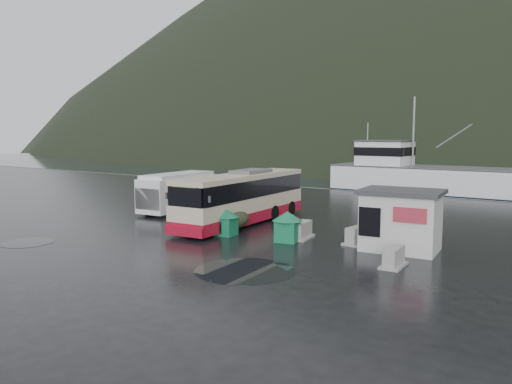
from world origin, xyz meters
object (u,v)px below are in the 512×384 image
Objects in this scene: dome_tent at (227,231)px; jersey_barrier_a at (302,238)px; coach_bus at (243,223)px; fishing_trawler at (441,186)px; jersey_barrier_c at (393,267)px; ticket_kiosk at (400,250)px; jersey_barrier_b at (358,244)px; waste_bin_right at (287,242)px; waste_bin_left at (226,235)px; white_van at (179,211)px.

jersey_barrier_a is at bearing 7.98° from dome_tent.
fishing_trawler is at bearing 77.86° from coach_bus.
fishing_trawler reaches higher than dome_tent.
dome_tent reaches higher than jersey_barrier_c.
jersey_barrier_b is (-2.04, 0.11, 0.00)m from ticket_kiosk.
waste_bin_right is 1.04m from jersey_barrier_a.
coach_bus reaches higher than jersey_barrier_b.
ticket_kiosk is at bearing 13.21° from waste_bin_left.
waste_bin_right is 0.96× the size of jersey_barrier_c.
white_van is 4.54× the size of waste_bin_left.
waste_bin_left is 0.82× the size of jersey_barrier_b.
jersey_barrier_a and jersey_barrier_b have the same top height.
coach_bus reaches higher than dome_tent.
fishing_trawler is at bearing 92.83° from jersey_barrier_a.
white_van is 8.62m from waste_bin_left.
ticket_kiosk is at bearing 4.56° from jersey_barrier_a.
waste_bin_right reaches higher than dome_tent.
white_van is at bearing 150.54° from waste_bin_left.
waste_bin_right is 0.06× the size of fishing_trawler.
white_van is (-6.10, 0.94, 0.00)m from coach_bus.
waste_bin_right is 5.94m from jersey_barrier_c.
jersey_barrier_a is at bearing 156.09° from jersey_barrier_c.
waste_bin_left reaches higher than jersey_barrier_a.
ticket_kiosk reaches higher than jersey_barrier_b.
jersey_barrier_a is at bearing -20.16° from white_van.
jersey_barrier_c is at bearing -14.12° from waste_bin_right.
fishing_trawler reaches higher than white_van.
jersey_barrier_b is at bearing -81.71° from fishing_trawler.
jersey_barrier_c is at bearing -10.75° from dome_tent.
jersey_barrier_c is at bearing -5.62° from waste_bin_left.
coach_bus is at bearing 160.72° from jersey_barrier_a.
ticket_kiosk is at bearing -14.78° from white_van.
waste_bin_left is (7.51, -4.24, 0.00)m from white_van.
ticket_kiosk is 2.04m from jersey_barrier_b.
waste_bin_right reaches higher than jersey_barrier_c.
waste_bin_left is 9.13m from jersey_barrier_c.
dome_tent is at bearing -171.14° from jersey_barrier_b.
jersey_barrier_b is at bearing 27.10° from waste_bin_right.
coach_bus is 5.23m from jersey_barrier_a.
coach_bus is at bearing -15.34° from white_van.
coach_bus is 7.79m from jersey_barrier_b.
white_van reaches higher than waste_bin_left.
white_van is 4.22× the size of waste_bin_right.
jersey_barrier_b is (2.75, 0.50, 0.00)m from jersey_barrier_a.
white_van is at bearing 165.45° from ticket_kiosk.
coach_bus reaches higher than white_van.
coach_bus is 1.76× the size of white_van.
waste_bin_left is at bearing -93.80° from fishing_trawler.
waste_bin_left is at bearing -52.56° from dome_tent.
fishing_trawler is at bearing 86.18° from waste_bin_left.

